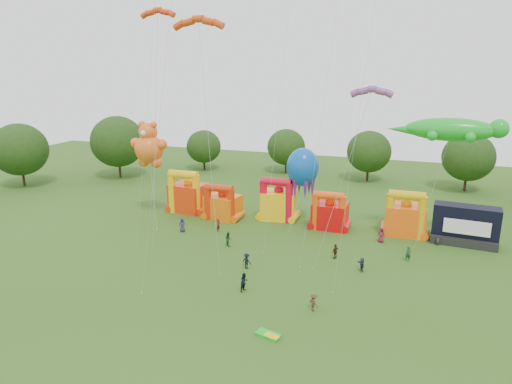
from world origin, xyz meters
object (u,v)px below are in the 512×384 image
(bouncy_castle_0, at_px, (188,195))
(spectator_0, at_px, (182,225))
(gecko_kite, at_px, (441,164))
(bouncy_castle_2, at_px, (278,203))
(spectator_4, at_px, (335,251))
(octopus_kite, at_px, (302,175))
(stage_trailer, at_px, (465,226))
(teddy_bear_kite, at_px, (152,177))

(bouncy_castle_0, bearing_deg, spectator_0, -68.14)
(gecko_kite, bearing_deg, spectator_0, -168.07)
(bouncy_castle_2, bearing_deg, spectator_4, -48.77)
(bouncy_castle_0, bearing_deg, spectator_4, -24.07)
(gecko_kite, height_order, octopus_kite, gecko_kite)
(bouncy_castle_2, xyz_separation_m, spectator_4, (10.07, -11.49, -1.52))
(stage_trailer, distance_m, gecko_kite, 8.43)
(stage_trailer, bearing_deg, bouncy_castle_0, 178.36)
(bouncy_castle_0, bearing_deg, bouncy_castle_2, 3.30)
(bouncy_castle_2, bearing_deg, teddy_bear_kite, -159.69)
(stage_trailer, xyz_separation_m, octopus_kite, (-20.90, 1.56, 4.42))
(gecko_kite, relative_size, spectator_0, 8.25)
(octopus_kite, bearing_deg, bouncy_castle_0, -178.43)
(bouncy_castle_2, height_order, stage_trailer, bouncy_castle_2)
(bouncy_castle_0, bearing_deg, teddy_bear_kite, -117.02)
(stage_trailer, distance_m, spectator_0, 35.56)
(teddy_bear_kite, height_order, spectator_4, teddy_bear_kite)
(stage_trailer, bearing_deg, spectator_0, -168.11)
(teddy_bear_kite, xyz_separation_m, octopus_kite, (19.96, 5.81, 0.47))
(gecko_kite, xyz_separation_m, spectator_4, (-10.60, -8.86, -9.06))
(bouncy_castle_0, distance_m, spectator_4, 26.25)
(gecko_kite, xyz_separation_m, spectator_0, (-31.15, -6.58, -9.00))
(octopus_kite, distance_m, spectator_4, 14.29)
(bouncy_castle_0, xyz_separation_m, gecko_kite, (34.53, -1.83, 7.47))
(bouncy_castle_2, bearing_deg, stage_trailer, -4.45)
(stage_trailer, distance_m, octopus_kite, 21.42)
(bouncy_castle_2, distance_m, octopus_kite, 5.55)
(octopus_kite, distance_m, spectator_0, 17.47)
(bouncy_castle_2, bearing_deg, spectator_0, -138.69)
(bouncy_castle_2, bearing_deg, bouncy_castle_0, -176.70)
(bouncy_castle_2, xyz_separation_m, spectator_0, (-10.48, -9.21, -1.46))
(octopus_kite, bearing_deg, gecko_kite, -7.58)
(stage_trailer, height_order, gecko_kite, gecko_kite)
(teddy_bear_kite, xyz_separation_m, spectator_4, (26.65, -5.35, -5.44))
(bouncy_castle_0, bearing_deg, octopus_kite, 1.57)
(gecko_kite, bearing_deg, teddy_bear_kite, -174.62)
(octopus_kite, bearing_deg, spectator_0, -147.35)
(spectator_0, bearing_deg, bouncy_castle_0, 91.10)
(spectator_0, height_order, spectator_4, spectator_0)
(octopus_kite, bearing_deg, bouncy_castle_2, 174.46)
(gecko_kite, bearing_deg, bouncy_castle_0, 176.97)
(gecko_kite, bearing_deg, spectator_4, -140.11)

